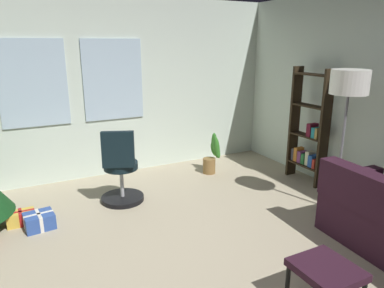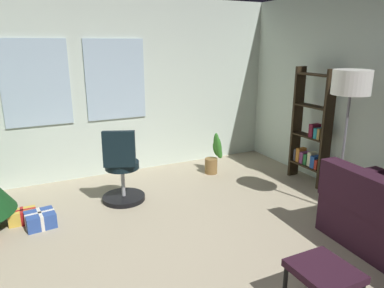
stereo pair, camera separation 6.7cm
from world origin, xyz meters
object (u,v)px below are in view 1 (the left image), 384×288
gift_box_gold (21,218)px  gift_box_blue (39,221)px  bookshelf (309,133)px  footstool (326,272)px  office_chair (121,174)px  floor_lamp (349,90)px  potted_plant (213,155)px

gift_box_gold → gift_box_blue: size_ratio=0.91×
gift_box_blue → bookshelf: bookshelf is taller
footstool → office_chair: bearing=107.6°
footstool → bookshelf: 2.85m
office_chair → floor_lamp: 2.95m
floor_lamp → bookshelf: bearing=67.3°
office_chair → potted_plant: office_chair is taller
office_chair → floor_lamp: size_ratio=0.57×
footstool → potted_plant: potted_plant is taller
footstool → office_chair: office_chair is taller
gift_box_blue → office_chair: (1.03, 0.23, 0.31)m
floor_lamp → potted_plant: size_ratio=2.61×
gift_box_gold → footstool: bearing=-51.6°
floor_lamp → potted_plant: bearing=110.3°
gift_box_blue → office_chair: bearing=12.8°
office_chair → potted_plant: (1.63, 0.43, -0.10)m
footstool → bookshelf: size_ratio=0.27×
footstool → office_chair: (-0.84, 2.63, 0.06)m
bookshelf → potted_plant: bookshelf is taller
office_chair → floor_lamp: bearing=-31.8°
footstool → gift_box_blue: 3.05m
office_chair → bookshelf: 2.77m
gift_box_gold → potted_plant: 2.89m
gift_box_blue → bookshelf: size_ratio=0.20×
footstool → gift_box_gold: 3.31m
gift_box_blue → footstool: bearing=-52.1°
bookshelf → potted_plant: size_ratio=2.55×
bookshelf → office_chair: bearing=169.1°
office_chair → gift_box_gold: bearing=-178.0°
gift_box_blue → office_chair: size_ratio=0.34×
footstool → potted_plant: size_ratio=0.70×
gift_box_blue → potted_plant: (2.66, 0.66, 0.21)m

